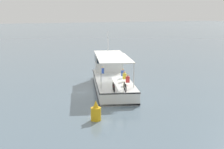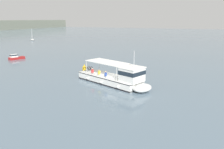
# 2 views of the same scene
# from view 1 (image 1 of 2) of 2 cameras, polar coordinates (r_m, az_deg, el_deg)

# --- Properties ---
(ground_plane) EXTENTS (400.00, 400.00, 0.00)m
(ground_plane) POSITION_cam_1_polar(r_m,az_deg,el_deg) (30.13, -1.29, -2.98)
(ground_plane) COLOR slate
(ferry_main) EXTENTS (7.47, 12.96, 5.32)m
(ferry_main) POSITION_cam_1_polar(r_m,az_deg,el_deg) (31.89, -0.19, -0.33)
(ferry_main) COLOR white
(ferry_main) RESTS_ON ground
(channel_buoy) EXTENTS (0.70, 0.70, 1.40)m
(channel_buoy) POSITION_cam_1_polar(r_m,az_deg,el_deg) (22.04, -2.87, -6.72)
(channel_buoy) COLOR gold
(channel_buoy) RESTS_ON ground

